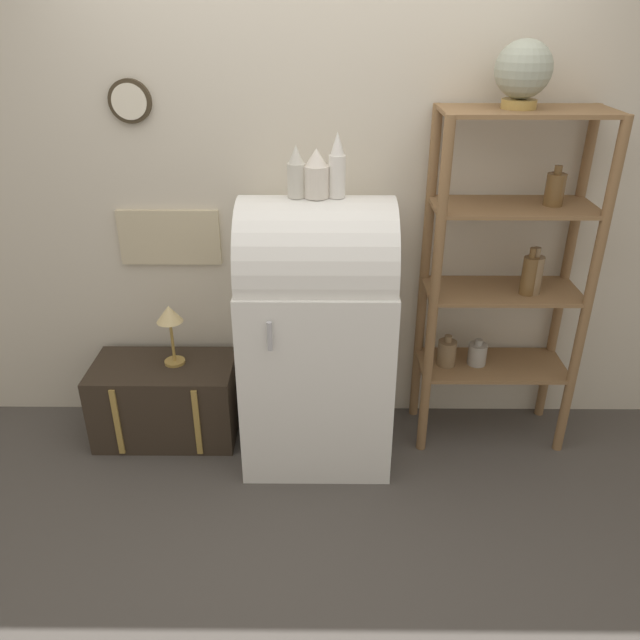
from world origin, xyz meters
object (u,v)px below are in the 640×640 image
(globe, at_px, (523,71))
(desk_lamp, at_px, (170,319))
(vase_right, at_px, (337,167))
(vase_center, at_px, (316,175))
(refrigerator, at_px, (317,329))
(suitcase_trunk, at_px, (166,400))
(vase_left, at_px, (296,173))

(globe, relative_size, desk_lamp, 0.84)
(globe, distance_m, vase_right, 0.91)
(vase_center, relative_size, desk_lamp, 0.64)
(globe, xyz_separation_m, desk_lamp, (-1.67, -0.02, -1.21))
(refrigerator, xyz_separation_m, suitcase_trunk, (-0.84, 0.09, -0.49))
(suitcase_trunk, relative_size, globe, 2.65)
(desk_lamp, bearing_deg, refrigerator, -8.37)
(desk_lamp, bearing_deg, vase_left, -8.93)
(suitcase_trunk, xyz_separation_m, vase_center, (0.83, -0.08, 1.27))
(suitcase_trunk, xyz_separation_m, globe, (1.74, 0.04, 1.70))
(vase_center, bearing_deg, vase_left, -178.69)
(globe, xyz_separation_m, vase_center, (-0.90, -0.12, -0.42))
(refrigerator, xyz_separation_m, vase_right, (0.09, 0.01, 0.81))
(vase_left, relative_size, desk_lamp, 0.69)
(suitcase_trunk, distance_m, desk_lamp, 0.49)
(vase_center, height_order, vase_right, vase_right)
(vase_left, distance_m, desk_lamp, 1.05)
(refrigerator, distance_m, globe, 1.51)
(globe, bearing_deg, vase_center, -172.40)
(suitcase_trunk, relative_size, vase_right, 2.61)
(vase_left, bearing_deg, suitcase_trunk, 173.82)
(refrigerator, height_order, vase_center, vase_center)
(refrigerator, distance_m, vase_center, 0.78)
(suitcase_trunk, height_order, vase_center, vase_center)
(globe, xyz_separation_m, vase_right, (-0.81, -0.12, -0.39))
(vase_center, distance_m, vase_right, 0.10)
(vase_center, xyz_separation_m, desk_lamp, (-0.77, 0.10, -0.79))
(vase_left, bearing_deg, globe, 7.04)
(suitcase_trunk, distance_m, globe, 2.43)
(vase_left, xyz_separation_m, vase_right, (0.18, -0.00, 0.03))
(refrigerator, relative_size, suitcase_trunk, 1.82)
(globe, distance_m, vase_left, 1.08)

